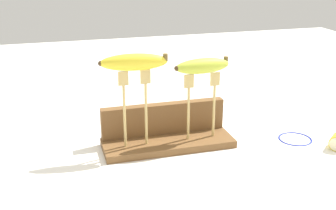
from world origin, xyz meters
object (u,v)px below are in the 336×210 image
(fork_stand_left, at_px, (135,102))
(banana_raised_left, at_px, (134,62))
(fork_stand_right, at_px, (202,100))
(wire_coil, at_px, (295,138))
(banana_raised_right, at_px, (202,66))

(fork_stand_left, bearing_deg, banana_raised_left, 174.18)
(fork_stand_left, distance_m, fork_stand_right, 0.18)
(wire_coil, bearing_deg, banana_raised_right, 170.54)
(wire_coil, bearing_deg, fork_stand_right, 170.54)
(fork_stand_left, xyz_separation_m, wire_coil, (0.45, -0.04, -0.14))
(wire_coil, bearing_deg, fork_stand_left, 174.31)
(banana_raised_left, bearing_deg, fork_stand_right, -0.00)
(fork_stand_left, xyz_separation_m, banana_raised_left, (-0.00, 0.00, 0.10))
(fork_stand_left, xyz_separation_m, banana_raised_right, (0.18, -0.00, 0.08))
(fork_stand_left, bearing_deg, fork_stand_right, 0.00)
(banana_raised_left, distance_m, banana_raised_right, 0.18)
(banana_raised_right, relative_size, wire_coil, 1.64)
(banana_raised_right, height_order, wire_coil, banana_raised_right)
(banana_raised_left, xyz_separation_m, wire_coil, (0.45, -0.04, -0.24))
(banana_raised_left, bearing_deg, banana_raised_right, -0.00)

